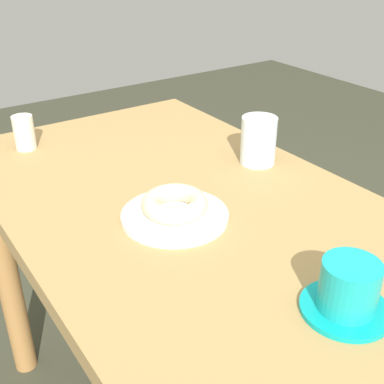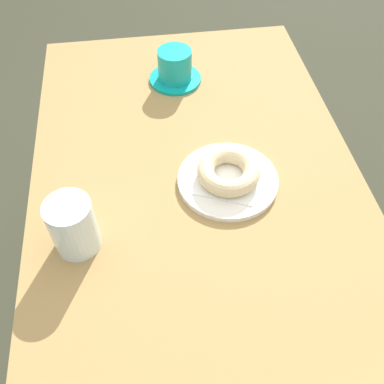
{
  "view_description": "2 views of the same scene",
  "coord_description": "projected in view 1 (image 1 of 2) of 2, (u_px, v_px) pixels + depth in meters",
  "views": [
    {
      "loc": [
        -0.69,
        0.47,
        1.19
      ],
      "look_at": [
        0.01,
        -0.0,
        0.74
      ],
      "focal_mm": 46.64,
      "sensor_mm": 36.0,
      "label": 1
    },
    {
      "loc": [
        0.51,
        -0.09,
        1.36
      ],
      "look_at": [
        0.01,
        -0.02,
        0.74
      ],
      "focal_mm": 40.59,
      "sensor_mm": 36.0,
      "label": 2
    }
  ],
  "objects": [
    {
      "name": "coffee_cup",
      "position": [
        348.0,
        290.0,
        0.67
      ],
      "size": [
        0.12,
        0.12,
        0.08
      ],
      "color": "#0B9998",
      "rests_on": "table"
    },
    {
      "name": "sugar_jar",
      "position": [
        24.0,
        133.0,
        1.17
      ],
      "size": [
        0.05,
        0.05,
        0.08
      ],
      "primitive_type": "cylinder",
      "color": "beige",
      "rests_on": "table"
    },
    {
      "name": "water_glass",
      "position": [
        258.0,
        141.0,
        1.1
      ],
      "size": [
        0.08,
        0.08,
        0.11
      ],
      "primitive_type": "cylinder",
      "color": "silver",
      "rests_on": "table"
    },
    {
      "name": "donut_sugar_ring",
      "position": [
        175.0,
        204.0,
        0.89
      ],
      "size": [
        0.12,
        0.12,
        0.03
      ],
      "primitive_type": "torus",
      "color": "beige",
      "rests_on": "napkin_sugar_ring"
    },
    {
      "name": "plate_sugar_ring",
      "position": [
        175.0,
        216.0,
        0.9
      ],
      "size": [
        0.2,
        0.2,
        0.01
      ],
      "primitive_type": "cylinder",
      "color": "white",
      "rests_on": "table"
    },
    {
      "name": "napkin_sugar_ring",
      "position": [
        175.0,
        212.0,
        0.9
      ],
      "size": [
        0.15,
        0.15,
        0.0
      ],
      "primitive_type": "cube",
      "rotation": [
        0.0,
        0.0,
        -0.4
      ],
      "color": "white",
      "rests_on": "plate_sugar_ring"
    },
    {
      "name": "table",
      "position": [
        192.0,
        255.0,
        1.01
      ],
      "size": [
        1.15,
        0.65,
        0.72
      ],
      "color": "#9A7947",
      "rests_on": "ground_plane"
    }
  ]
}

